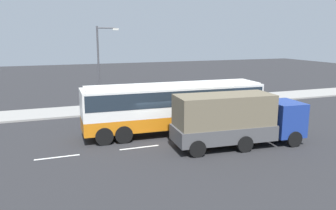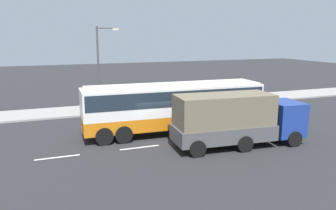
# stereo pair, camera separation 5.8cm
# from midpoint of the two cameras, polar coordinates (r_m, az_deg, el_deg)

# --- Properties ---
(ground_plane) EXTENTS (120.00, 120.00, 0.00)m
(ground_plane) POSITION_cam_midpoint_polar(r_m,az_deg,el_deg) (22.49, -2.76, -5.33)
(ground_plane) COLOR #28282B
(sidewalk_curb) EXTENTS (80.00, 4.00, 0.15)m
(sidewalk_curb) POSITION_cam_midpoint_polar(r_m,az_deg,el_deg) (31.12, -7.98, -0.49)
(sidewalk_curb) COLOR gray
(sidewalk_curb) RESTS_ON ground_plane
(lane_centreline) EXTENTS (28.29, 0.16, 0.01)m
(lane_centreline) POSITION_cam_midpoint_polar(r_m,az_deg,el_deg) (19.78, -15.47, -8.17)
(lane_centreline) COLOR white
(lane_centreline) RESTS_ON ground_plane
(coach_bus) EXTENTS (12.40, 3.12, 3.36)m
(coach_bus) POSITION_cam_midpoint_polar(r_m,az_deg,el_deg) (22.90, 1.13, 0.38)
(coach_bus) COLOR orange
(coach_bus) RESTS_ON ground_plane
(cargo_truck) EXTENTS (8.18, 3.06, 3.20)m
(cargo_truck) POSITION_cam_midpoint_polar(r_m,az_deg,el_deg) (20.57, 11.52, -2.24)
(cargo_truck) COLOR navy
(cargo_truck) RESTS_ON ground_plane
(pedestrian_near_curb) EXTENTS (0.32, 0.32, 1.61)m
(pedestrian_near_curb) POSITION_cam_midpoint_polar(r_m,az_deg,el_deg) (32.44, 7.26, 1.82)
(pedestrian_near_curb) COLOR brown
(pedestrian_near_curb) RESTS_ON sidewalk_curb
(street_lamp) EXTENTS (1.85, 0.24, 7.17)m
(street_lamp) POSITION_cam_midpoint_polar(r_m,az_deg,el_deg) (28.95, -11.23, 6.89)
(street_lamp) COLOR #47474C
(street_lamp) RESTS_ON sidewalk_curb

